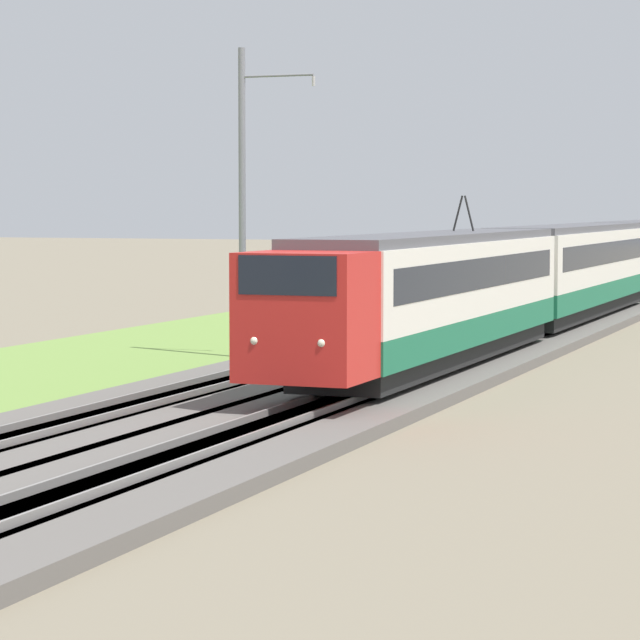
# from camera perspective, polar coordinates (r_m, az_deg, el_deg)

# --- Properties ---
(ballast_main) EXTENTS (240.00, 4.40, 0.30)m
(ballast_main) POSITION_cam_1_polar(r_m,az_deg,el_deg) (56.01, 3.79, -0.55)
(ballast_main) COLOR #605B56
(ballast_main) RESTS_ON ground
(ballast_adjacent) EXTENTS (240.00, 4.40, 0.30)m
(ballast_adjacent) POSITION_cam_1_polar(r_m,az_deg,el_deg) (54.97, 7.84, -0.67)
(ballast_adjacent) COLOR #605B56
(ballast_adjacent) RESTS_ON ground
(track_main) EXTENTS (240.00, 1.57, 0.45)m
(track_main) POSITION_cam_1_polar(r_m,az_deg,el_deg) (56.01, 3.79, -0.54)
(track_main) COLOR #4C4238
(track_main) RESTS_ON ground
(track_adjacent) EXTENTS (240.00, 1.57, 0.45)m
(track_adjacent) POSITION_cam_1_polar(r_m,az_deg,el_deg) (54.97, 7.84, -0.66)
(track_adjacent) COLOR #4C4238
(track_adjacent) RESTS_ON ground
(grass_verge) EXTENTS (240.00, 9.76, 0.12)m
(grass_verge) POSITION_cam_1_polar(r_m,az_deg,el_deg) (58.40, -2.69, -0.44)
(grass_verge) COLOR olive
(grass_verge) RESTS_ON ground
(passenger_train) EXTENTS (63.41, 2.88, 5.21)m
(passenger_train) POSITION_cam_1_polar(r_m,az_deg,el_deg) (63.43, 9.65, 2.05)
(passenger_train) COLOR red
(passenger_train) RESTS_ON ground
(catenary_mast_mid) EXTENTS (0.22, 2.56, 9.81)m
(catenary_mast_mid) POSITION_cam_1_polar(r_m,az_deg,el_deg) (47.63, -2.89, 4.50)
(catenary_mast_mid) COLOR slate
(catenary_mast_mid) RESTS_ON ground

